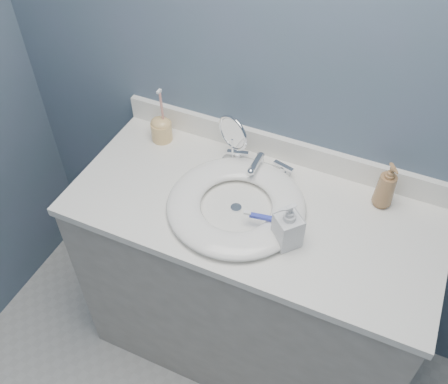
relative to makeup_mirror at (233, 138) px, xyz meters
The scene contains 12 objects.
back_wall 0.28m from the makeup_mirror, 34.01° to the left, with size 2.20×0.02×2.40m, color #49606E.
vanity_cabinet 0.61m from the makeup_mirror, 48.74° to the right, with size 1.20×0.55×0.85m, color #AFA9A0.
countertop 0.26m from the makeup_mirror, 48.74° to the right, with size 1.22×0.57×0.03m, color white.
backsplash 0.19m from the makeup_mirror, 30.78° to the left, with size 1.22×0.02×0.09m, color white.
basin 0.24m from the makeup_mirror, 63.39° to the right, with size 0.45×0.45×0.04m, color white, non-canonical shape.
drain 0.25m from the makeup_mirror, 63.39° to the right, with size 0.04×0.04×0.01m, color silver.
faucet 0.13m from the makeup_mirror, ahead, with size 0.25×0.13×0.07m.
makeup_mirror is the anchor object (origin of this frame).
soap_bottle_amber 0.53m from the makeup_mirror, ahead, with size 0.07×0.07×0.17m, color olive.
soap_bottle_clear 0.40m from the makeup_mirror, 42.06° to the right, with size 0.07×0.08×0.17m, color silver.
toothbrush_holder 0.29m from the makeup_mirror, behind, with size 0.08×0.08×0.22m.
toothbrush_lying 0.34m from the makeup_mirror, 44.81° to the right, with size 0.17×0.04×0.02m.
Camera 1 is at (0.36, -0.06, 2.08)m, focal length 40.00 mm.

